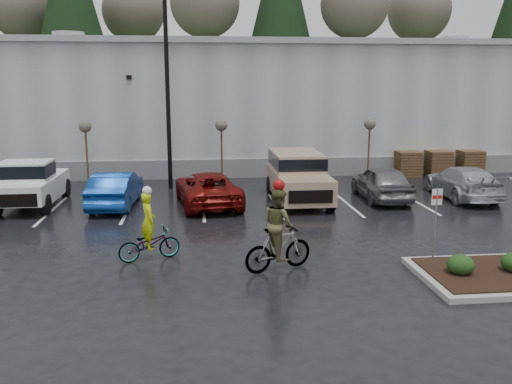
{
  "coord_description": "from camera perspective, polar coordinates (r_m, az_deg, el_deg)",
  "views": [
    {
      "loc": [
        -2.71,
        -13.64,
        5.11
      ],
      "look_at": [
        -0.72,
        4.49,
        1.3
      ],
      "focal_mm": 38.0,
      "sensor_mm": 36.0,
      "label": 1
    }
  ],
  "objects": [
    {
      "name": "warehouse",
      "position": [
        35.77,
        -1.93,
        9.45
      ],
      "size": [
        60.5,
        15.5,
        7.2
      ],
      "color": "#A4A7A9",
      "rests_on": "ground"
    },
    {
      "name": "sapling_east",
      "position": [
        28.13,
        11.88,
        6.69
      ],
      "size": [
        0.6,
        0.6,
        3.2
      ],
      "color": "#482F1D",
      "rests_on": "ground"
    },
    {
      "name": "wooded_ridge",
      "position": [
        58.74,
        -3.66,
        9.72
      ],
      "size": [
        80.0,
        25.0,
        6.0
      ],
      "primitive_type": "cube",
      "color": "#1D3A18",
      "rests_on": "ground"
    },
    {
      "name": "sapling_west",
      "position": [
        27.27,
        -17.53,
        6.24
      ],
      "size": [
        0.6,
        0.6,
        3.2
      ],
      "color": "#482F1D",
      "rests_on": "ground"
    },
    {
      "name": "lamppost",
      "position": [
        25.68,
        -9.38,
        12.93
      ],
      "size": [
        0.5,
        1.0,
        9.22
      ],
      "color": "black",
      "rests_on": "ground"
    },
    {
      "name": "pallet_stack_b",
      "position": [
        30.83,
        18.6,
        2.91
      ],
      "size": [
        1.2,
        1.2,
        1.35
      ],
      "primitive_type": "cube",
      "color": "#482F1D",
      "rests_on": "ground"
    },
    {
      "name": "car_far_silver",
      "position": [
        25.31,
        20.91,
        0.98
      ],
      "size": [
        2.12,
        4.89,
        1.4
      ],
      "primitive_type": "imported",
      "rotation": [
        0.0,
        0.0,
        3.11
      ],
      "color": "#B9BDC1",
      "rests_on": "ground"
    },
    {
      "name": "pallet_stack_c",
      "position": [
        31.62,
        21.57,
        2.91
      ],
      "size": [
        1.2,
        1.2,
        1.35
      ],
      "primitive_type": "cube",
      "color": "#482F1D",
      "rests_on": "ground"
    },
    {
      "name": "ground",
      "position": [
        14.82,
        4.71,
        -8.42
      ],
      "size": [
        120.0,
        120.0,
        0.0
      ],
      "primitive_type": "plane",
      "color": "black",
      "rests_on": "ground"
    },
    {
      "name": "cyclist_hivis",
      "position": [
        15.84,
        -11.2,
        -4.69
      ],
      "size": [
        1.89,
        1.19,
        2.16
      ],
      "rotation": [
        0.0,
        0.0,
        1.92
      ],
      "color": "#3F3F44",
      "rests_on": "ground"
    },
    {
      "name": "pickup_white",
      "position": [
        24.07,
        -22.38,
        1.02
      ],
      "size": [
        2.1,
        5.2,
        1.96
      ],
      "primitive_type": null,
      "color": "white",
      "rests_on": "ground"
    },
    {
      "name": "car_red",
      "position": [
        22.41,
        -5.11,
        0.37
      ],
      "size": [
        2.92,
        5.23,
        1.38
      ],
      "primitive_type": "imported",
      "rotation": [
        0.0,
        0.0,
        3.27
      ],
      "color": "#680C09",
      "rests_on": "ground"
    },
    {
      "name": "shrub_a",
      "position": [
        15.06,
        20.73,
        -7.17
      ],
      "size": [
        0.7,
        0.7,
        0.52
      ],
      "primitive_type": "ellipsoid",
      "color": "#143412",
      "rests_on": "curb_island"
    },
    {
      "name": "suv_tan",
      "position": [
        22.92,
        4.49,
        1.51
      ],
      "size": [
        2.2,
        5.1,
        2.06
      ],
      "primitive_type": null,
      "color": "tan",
      "rests_on": "ground"
    },
    {
      "name": "cyclist_olive",
      "position": [
        14.66,
        2.38,
        -4.87
      ],
      "size": [
        2.02,
        1.25,
        2.53
      ],
      "rotation": [
        0.0,
        0.0,
        1.95
      ],
      "color": "#3F3F44",
      "rests_on": "ground"
    },
    {
      "name": "sapling_mid",
      "position": [
        26.78,
        -3.67,
        6.67
      ],
      "size": [
        0.6,
        0.6,
        3.2
      ],
      "color": "#482F1D",
      "rests_on": "ground"
    },
    {
      "name": "fire_lane_sign",
      "position": [
        15.74,
        18.39,
        -2.43
      ],
      "size": [
        0.3,
        0.05,
        2.2
      ],
      "color": "gray",
      "rests_on": "ground"
    },
    {
      "name": "pallet_stack_a",
      "position": [
        30.16,
        15.66,
        2.9
      ],
      "size": [
        1.2,
        1.2,
        1.35
      ],
      "primitive_type": "cube",
      "color": "#482F1D",
      "rests_on": "ground"
    },
    {
      "name": "car_blue",
      "position": [
        22.75,
        -14.54,
        0.32
      ],
      "size": [
        1.81,
        4.52,
        1.46
      ],
      "primitive_type": "imported",
      "rotation": [
        0.0,
        0.0,
        3.08
      ],
      "color": "navy",
      "rests_on": "ground"
    },
    {
      "name": "car_grey",
      "position": [
        23.97,
        13.08,
        1.0
      ],
      "size": [
        1.85,
        4.42,
        1.5
      ],
      "primitive_type": "imported",
      "rotation": [
        0.0,
        0.0,
        3.12
      ],
      "color": "slate",
      "rests_on": "ground"
    }
  ]
}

